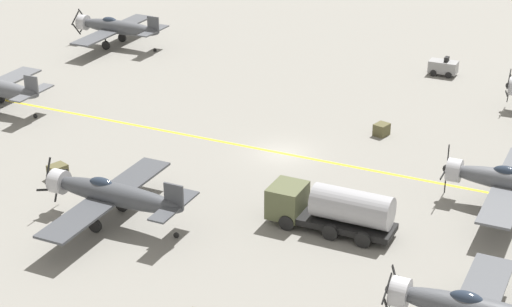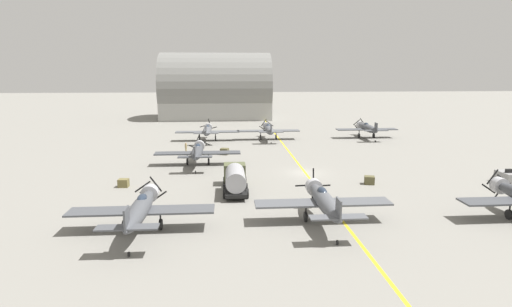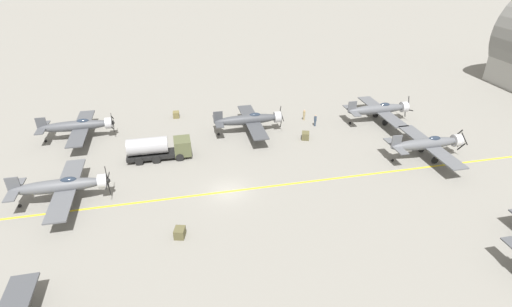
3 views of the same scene
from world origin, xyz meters
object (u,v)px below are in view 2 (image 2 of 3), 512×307
Objects in this scene: airplane_mid_left at (198,151)px; airplane_far_right at (367,128)px; airplane_near_center at (324,201)px; tow_tractor at (506,177)px; supply_crate_outboard at (123,183)px; supply_crate_by_tanker at (369,180)px; airplane_near_left at (141,208)px; fuel_tanker at (235,178)px; supply_crate_mid_lane at (225,151)px; hangar at (216,92)px; airplane_far_left at (207,131)px; ground_crew_walking at (201,146)px; airplane_far_center at (269,129)px; ground_crew_inspecting at (186,147)px.

airplane_mid_left reaches higher than airplane_far_right.
tow_tractor is (24.59, 10.74, -1.22)m from airplane_near_center.
tow_tractor is 2.32× the size of supply_crate_outboard.
supply_crate_outboard is at bearing 178.21° from supply_crate_by_tanker.
airplane_near_left is at bearing -70.33° from supply_crate_outboard.
fuel_tanker is (4.99, -12.71, -0.50)m from airplane_mid_left.
supply_crate_outboard is at bearing 93.01° from airplane_near_left.
tow_tractor reaches higher than supply_crate_outboard.
airplane_mid_left reaches higher than supply_crate_mid_lane.
airplane_far_left is at bearing -91.22° from hangar.
airplane_far_left is 10.53× the size of supply_crate_by_tanker.
supply_crate_mid_lane is at bearing 75.64° from airplane_mid_left.
airplane_near_center is 15.51m from airplane_near_left.
airplane_far_right reaches higher than supply_crate_mid_lane.
ground_crew_walking is at bearing 105.78° from airplane_near_center.
airplane_far_left is 1.50× the size of fuel_tanker.
airplane_far_left is at bearing 74.67° from supply_crate_outboard.
fuel_tanker is 7.02× the size of supply_crate_by_tanker.
airplane_mid_left is 9.91× the size of supply_crate_mid_lane.
airplane_far_center is 39.63m from hangar.
supply_crate_outboard is (-28.55, 0.89, -0.01)m from supply_crate_by_tanker.
tow_tractor is (32.09, 0.87, -0.72)m from fuel_tanker.
airplane_mid_left is at bearing 66.05° from airplane_near_left.
supply_crate_outboard is (-7.77, -10.13, -1.54)m from airplane_mid_left.
airplane_far_center reaches higher than fuel_tanker.
airplane_far_center is at bearing 57.58° from supply_crate_mid_lane.
ground_crew_walking is at bearing 149.66° from tow_tractor.
fuel_tanker is 6.61× the size of supply_crate_mid_lane.
supply_crate_by_tanker is (-10.96, -31.90, -1.54)m from airplane_far_right.
airplane_far_center is 46.37m from airplane_near_left.
fuel_tanker reaches higher than supply_crate_mid_lane.
hangar is (0.81, 38.26, 5.26)m from airplane_far_left.
supply_crate_mid_lane is at bearing -138.05° from airplane_far_center.
airplane_near_center is at bearing -31.58° from supply_crate_outboard.
airplane_near_left is 14.25m from supply_crate_outboard.
fuel_tanker is 0.27× the size of hangar.
hangar reaches higher than supply_crate_outboard.
airplane_far_left reaches higher than fuel_tanker.
airplane_far_left reaches higher than airplane_far_center.
hangar is (-30.49, 37.24, 5.26)m from airplane_far_right.
hangar is (-11.23, 80.69, 5.26)m from airplane_near_center.
fuel_tanker reaches higher than ground_crew_inspecting.
ground_crew_inspecting is (-34.27, -11.87, -1.09)m from airplane_far_right.
airplane_near_center reaches higher than airplane_far_right.
airplane_near_left is 33.52m from ground_crew_walking.
tow_tractor is at bearing -62.89° from hangar.
supply_crate_mid_lane is (3.28, -12.71, -1.51)m from airplane_far_left.
airplane_near_center is 1.50× the size of fuel_tanker.
airplane_mid_left reaches higher than ground_crew_walking.
supply_crate_mid_lane reaches higher than supply_crate_by_tanker.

